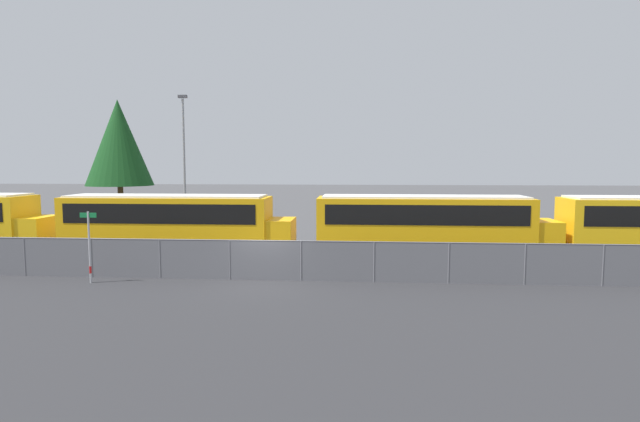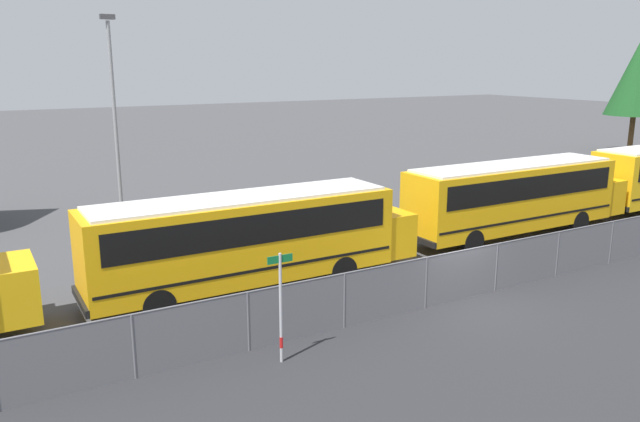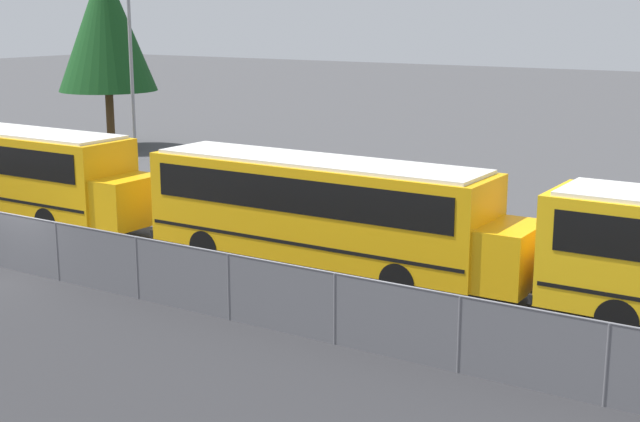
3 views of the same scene
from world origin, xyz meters
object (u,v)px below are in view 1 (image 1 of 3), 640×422
(school_bus_2, at_px, (172,221))
(light_pole, at_px, (184,160))
(street_sign, at_px, (89,245))
(tree_1, at_px, (119,143))
(school_bus_3, at_px, (428,223))

(school_bus_2, height_order, light_pole, light_pole)
(school_bus_2, distance_m, street_sign, 5.53)
(light_pole, relative_size, tree_1, 0.95)
(school_bus_2, xyz_separation_m, light_pole, (-2.36, 8.63, 3.19))
(school_bus_2, bearing_deg, school_bus_3, 1.74)
(school_bus_2, distance_m, school_bus_3, 13.02)
(school_bus_3, distance_m, street_sign, 15.60)
(tree_1, bearing_deg, school_bus_2, -55.80)
(school_bus_3, bearing_deg, school_bus_2, -178.26)
(school_bus_3, distance_m, light_pole, 17.73)
(street_sign, height_order, light_pole, light_pole)
(street_sign, xyz_separation_m, light_pole, (-0.87, 13.94, 3.60))
(school_bus_2, height_order, school_bus_3, same)
(light_pole, bearing_deg, school_bus_2, -74.68)
(school_bus_2, relative_size, tree_1, 1.18)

